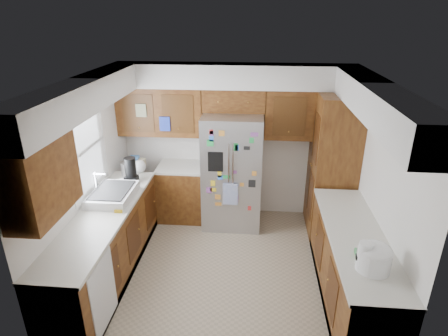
{
  "coord_description": "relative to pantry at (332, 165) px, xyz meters",
  "views": [
    {
      "loc": [
        0.34,
        -4.13,
        3.21
      ],
      "look_at": [
        -0.05,
        0.35,
        1.31
      ],
      "focal_mm": 30.0,
      "sensor_mm": 36.0,
      "label": 1
    }
  ],
  "objects": [
    {
      "name": "left_counter_run",
      "position": [
        -2.86,
        -1.12,
        -0.65
      ],
      "size": [
        1.36,
        3.2,
        0.92
      ],
      "color": "#3F1C0C",
      "rests_on": "ground"
    },
    {
      "name": "floor",
      "position": [
        -1.5,
        -1.15,
        -1.07
      ],
      "size": [
        3.6,
        3.6,
        0.0
      ],
      "primitive_type": "plane",
      "color": "tan",
      "rests_on": "ground"
    },
    {
      "name": "right_counter_run",
      "position": [
        0.0,
        -1.62,
        -0.65
      ],
      "size": [
        0.63,
        2.25,
        0.92
      ],
      "color": "#3F1C0C",
      "rests_on": "ground"
    },
    {
      "name": "paper_towel",
      "position": [
        -0.1,
        -2.26,
        -0.01
      ],
      "size": [
        0.13,
        0.13,
        0.3
      ],
      "primitive_type": "cylinder",
      "color": "white",
      "rests_on": "right_counter_run"
    },
    {
      "name": "room_shell",
      "position": [
        -1.61,
        -0.79,
        0.75
      ],
      "size": [
        3.64,
        3.24,
        2.52
      ],
      "color": "silver",
      "rests_on": "ground"
    },
    {
      "name": "bridge_cabinet",
      "position": [
        -1.5,
        0.28,
        0.9
      ],
      "size": [
        0.96,
        0.34,
        0.35
      ],
      "primitive_type": "cube",
      "color": "#3F1C0C",
      "rests_on": "fridge"
    },
    {
      "name": "rice_cooker",
      "position": [
        -0.0,
        -2.24,
        -0.01
      ],
      "size": [
        0.33,
        0.32,
        0.28
      ],
      "color": "white",
      "rests_on": "right_counter_run"
    },
    {
      "name": "pantry",
      "position": [
        0.0,
        0.0,
        0.0
      ],
      "size": [
        0.6,
        0.9,
        2.15
      ],
      "primitive_type": "cube",
      "color": "#3F1C0C",
      "rests_on": "ground"
    },
    {
      "name": "left_counter_clutter",
      "position": [
        -2.95,
        -0.31,
        -0.02
      ],
      "size": [
        0.34,
        0.83,
        0.38
      ],
      "color": "black",
      "rests_on": "left_counter_run"
    },
    {
      "name": "fridge_top_items",
      "position": [
        -1.65,
        0.26,
        1.21
      ],
      "size": [
        0.73,
        0.34,
        0.31
      ],
      "color": "#124499",
      "rests_on": "bridge_cabinet"
    },
    {
      "name": "fridge",
      "position": [
        -1.5,
        0.05,
        -0.17
      ],
      "size": [
        0.9,
        0.79,
        1.8
      ],
      "color": "#96969B",
      "rests_on": "ground"
    },
    {
      "name": "sink_assembly",
      "position": [
        -3.0,
        -1.05,
        -0.09
      ],
      "size": [
        0.52,
        0.72,
        0.37
      ],
      "color": "silver",
      "rests_on": "left_counter_run"
    }
  ]
}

